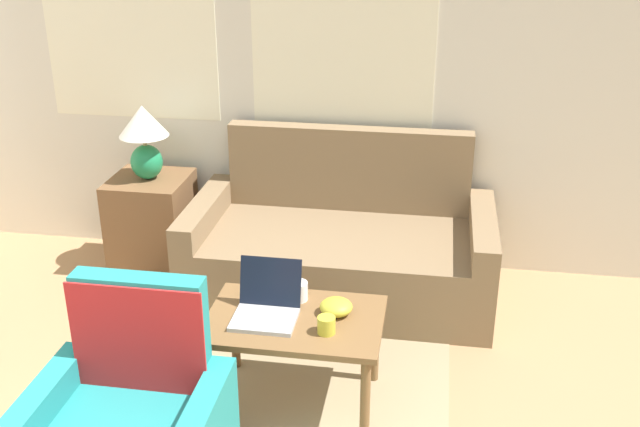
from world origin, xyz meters
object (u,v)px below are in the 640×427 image
object	(u,v)px
laptop	(267,305)
cup_yellow	(298,291)
snack_bowl	(336,307)
cup_navy	(326,325)
table_lamp	(144,134)
coffee_table	(295,329)
couch	(341,249)

from	to	relation	value
laptop	cup_yellow	xyz separation A→B (m)	(0.11, 0.17, -0.01)
cup_yellow	snack_bowl	size ratio (longest dim) A/B	0.63
cup_navy	snack_bowl	bearing A→B (deg)	83.50
table_lamp	coffee_table	distance (m)	1.76
coffee_table	laptop	bearing A→B (deg)	-179.73
table_lamp	couch	bearing A→B (deg)	-5.48
laptop	snack_bowl	world-z (taller)	laptop
couch	coffee_table	distance (m)	1.12
couch	table_lamp	size ratio (longest dim) A/B	3.83
cup_navy	cup_yellow	bearing A→B (deg)	123.78
couch	laptop	xyz separation A→B (m)	(-0.19, -1.12, 0.24)
couch	table_lamp	distance (m)	1.38
snack_bowl	cup_yellow	bearing A→B (deg)	152.96
snack_bowl	table_lamp	bearing A→B (deg)	138.97
laptop	cup_navy	size ratio (longest dim) A/B	3.63
cup_navy	coffee_table	bearing A→B (deg)	148.12
couch	cup_yellow	distance (m)	0.98
table_lamp	coffee_table	xyz separation A→B (m)	(1.16, -1.23, -0.49)
couch	cup_navy	xyz separation A→B (m)	(0.10, -1.22, 0.22)
cup_navy	snack_bowl	xyz separation A→B (m)	(0.02, 0.17, -0.00)
couch	cup_yellow	world-z (taller)	couch
coffee_table	laptop	world-z (taller)	laptop
couch	snack_bowl	world-z (taller)	couch
table_lamp	snack_bowl	world-z (taller)	table_lamp
coffee_table	table_lamp	bearing A→B (deg)	133.28
snack_bowl	laptop	bearing A→B (deg)	-167.86
coffee_table	snack_bowl	distance (m)	0.22
coffee_table	cup_yellow	distance (m)	0.20
couch	coffee_table	bearing A→B (deg)	-93.30
laptop	snack_bowl	bearing A→B (deg)	12.14
couch	snack_bowl	bearing A→B (deg)	-83.68
table_lamp	laptop	bearing A→B (deg)	-50.06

